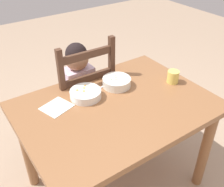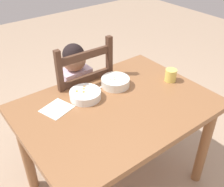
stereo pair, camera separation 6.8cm
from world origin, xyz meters
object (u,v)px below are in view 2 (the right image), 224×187
object	(u,v)px
dining_chair	(80,103)
bowl_of_peas	(115,82)
child_figure	(78,86)
drinking_cup	(171,75)
dining_table	(117,119)
spoon	(94,91)
bowl_of_carrots	(85,94)

from	to	relation	value
dining_chair	bowl_of_peas	xyz separation A→B (m)	(0.12, -0.29, 0.29)
child_figure	bowl_of_peas	distance (m)	0.34
drinking_cup	dining_table	bearing A→B (deg)	179.18
dining_table	spoon	distance (m)	0.23
dining_table	drinking_cup	xyz separation A→B (m)	(0.46, -0.01, 0.16)
bowl_of_carrots	drinking_cup	world-z (taller)	drinking_cup
bowl_of_carrots	spoon	world-z (taller)	bowl_of_carrots
drinking_cup	bowl_of_peas	bearing A→B (deg)	152.47
bowl_of_peas	dining_chair	bearing A→B (deg)	112.30
dining_chair	spoon	distance (m)	0.38
dining_chair	dining_table	bearing A→B (deg)	-90.15
drinking_cup	spoon	bearing A→B (deg)	157.23
dining_chair	bowl_of_peas	bearing A→B (deg)	-67.70
spoon	bowl_of_peas	bearing A→B (deg)	-11.05
bowl_of_carrots	spoon	distance (m)	0.09
dining_table	dining_chair	size ratio (longest dim) A/B	1.15
dining_chair	child_figure	xyz separation A→B (m)	(0.00, -0.00, 0.16)
child_figure	bowl_of_peas	xyz separation A→B (m)	(0.12, -0.29, 0.13)
dining_table	child_figure	xyz separation A→B (m)	(0.00, 0.46, 0.01)
child_figure	bowl_of_carrots	size ratio (longest dim) A/B	4.84
bowl_of_carrots	spoon	bearing A→B (deg)	19.68
dining_chair	bowl_of_carrots	size ratio (longest dim) A/B	5.17
bowl_of_peas	child_figure	bearing A→B (deg)	112.09
dining_chair	spoon	size ratio (longest dim) A/B	7.30
drinking_cup	dining_chair	bearing A→B (deg)	134.37
child_figure	bowl_of_peas	world-z (taller)	child_figure
dining_chair	drinking_cup	bearing A→B (deg)	-45.63
dining_table	bowl_of_peas	bearing A→B (deg)	54.52
dining_table	dining_chair	distance (m)	0.49
bowl_of_peas	spoon	distance (m)	0.16
child_figure	drinking_cup	world-z (taller)	child_figure
child_figure	dining_chair	bearing A→B (deg)	142.64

